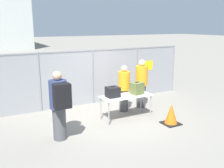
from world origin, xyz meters
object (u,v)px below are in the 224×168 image
utility_trailer (100,81)px  security_worker_near (124,88)px  inspection_table (126,97)px  traveler_hooded (59,103)px  suitcase_olive (137,88)px  suitcase_black (113,92)px  traffic_cone (171,115)px  security_worker_far (141,83)px

utility_trailer → security_worker_near: bearing=-99.6°
inspection_table → utility_trailer: 3.73m
inspection_table → traveler_hooded: traveler_hooded is taller
inspection_table → suitcase_olive: suitcase_olive is taller
suitcase_black → traffic_cone: size_ratio=0.62×
utility_trailer → suitcase_black: bearing=-109.5°
utility_trailer → traveler_hooded: bearing=-127.2°
inspection_table → suitcase_black: 0.52m
suitcase_black → utility_trailer: bearing=70.5°
suitcase_olive → suitcase_black: bearing=175.3°
suitcase_olive → traveler_hooded: traveler_hooded is taller
inspection_table → suitcase_black: (-0.47, 0.06, 0.23)m
traffic_cone → traveler_hooded: bearing=170.9°
utility_trailer → traffic_cone: 4.74m
suitcase_olive → utility_trailer: bearing=83.8°
traveler_hooded → security_worker_near: bearing=31.5°
traveler_hooded → inspection_table: bearing=20.8°
traveler_hooded → utility_trailer: 5.30m
inspection_table → suitcase_black: suitcase_black is taller
traveler_hooded → security_worker_far: bearing=27.7°
traveler_hooded → security_worker_far: size_ratio=1.05×
traveler_hooded → security_worker_far: 3.71m
inspection_table → traffic_cone: inspection_table is taller
security_worker_far → utility_trailer: (-0.30, 2.91, -0.49)m
suitcase_olive → security_worker_near: bearing=100.3°
security_worker_far → traffic_cone: bearing=76.0°
suitcase_olive → inspection_table: bearing=178.7°
inspection_table → security_worker_far: 1.33m
suitcase_olive → traveler_hooded: size_ratio=0.24×
utility_trailer → traffic_cone: utility_trailer is taller
inspection_table → suitcase_olive: (0.41, -0.01, 0.26)m
inspection_table → utility_trailer: (0.80, 3.63, -0.27)m
suitcase_olive → traffic_cone: suitcase_olive is taller
traffic_cone → security_worker_near: bearing=111.1°
security_worker_near → security_worker_far: bearing=176.6°
suitcase_black → security_worker_near: 0.95m
suitcase_black → security_worker_far: size_ratio=0.22×
security_worker_near → security_worker_far: (0.80, 0.09, 0.07)m
security_worker_near → utility_trailer: bearing=-109.5°
inspection_table → security_worker_near: security_worker_near is taller
security_worker_far → suitcase_black: bearing=13.0°
suitcase_black → suitcase_olive: suitcase_olive is taller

